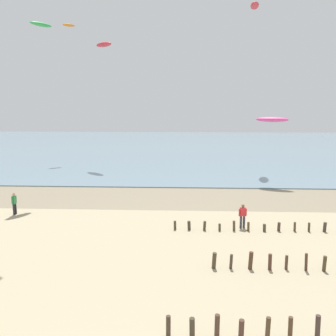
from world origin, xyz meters
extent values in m
cube|color=#84755B|center=(0.00, 23.73, 0.00)|extent=(120.00, 7.79, 0.01)
cube|color=slate|center=(0.00, 62.62, 0.05)|extent=(160.00, 70.00, 0.10)
cylinder|color=#413226|center=(-0.67, 3.83, 0.41)|extent=(0.17, 0.21, 0.82)
cylinder|color=#3E3427|center=(0.21, 3.81, 0.39)|extent=(0.21, 0.22, 0.79)
cylinder|color=#483226|center=(1.14, 3.84, 0.46)|extent=(0.19, 0.19, 0.92)
cylinder|color=#493129|center=(2.02, 3.78, 0.39)|extent=(0.20, 0.24, 0.79)
cylinder|color=#4B3825|center=(2.97, 3.73, 0.47)|extent=(0.19, 0.19, 0.94)
cylinder|color=#4D3625|center=(3.81, 3.83, 0.46)|extent=(0.18, 0.17, 0.91)
cylinder|color=#41322C|center=(4.76, 3.75, 0.52)|extent=(0.21, 0.18, 1.05)
cylinder|color=#463928|center=(1.50, 9.57, 0.43)|extent=(0.25, 0.23, 0.87)
cylinder|color=#433528|center=(2.38, 9.56, 0.39)|extent=(0.18, 0.17, 0.80)
cylinder|color=#493424|center=(3.40, 9.57, 0.47)|extent=(0.26, 0.23, 0.95)
cylinder|color=#4E3127|center=(4.39, 9.52, 0.43)|extent=(0.20, 0.19, 0.87)
cylinder|color=#493528|center=(5.27, 9.62, 0.38)|extent=(0.17, 0.19, 0.76)
cylinder|color=#473125|center=(6.23, 9.48, 0.48)|extent=(0.19, 0.18, 0.96)
cylinder|color=#473C26|center=(7.18, 9.49, 0.40)|extent=(0.22, 0.21, 0.82)
cylinder|color=#443926|center=(-0.71, 15.39, 0.31)|extent=(0.19, 0.18, 0.62)
cylinder|color=#3E3528|center=(0.26, 15.37, 0.31)|extent=(0.24, 0.21, 0.62)
cylinder|color=#3E3A24|center=(1.32, 15.31, 0.32)|extent=(0.21, 0.19, 0.65)
cylinder|color=#413A24|center=(2.33, 15.24, 0.25)|extent=(0.17, 0.17, 0.51)
cylinder|color=#4D3D28|center=(3.31, 15.32, 0.35)|extent=(0.19, 0.19, 0.70)
cylinder|color=#493C27|center=(4.29, 15.33, 0.31)|extent=(0.17, 0.16, 0.62)
cylinder|color=#423D2B|center=(5.36, 15.28, 0.25)|extent=(0.21, 0.22, 0.52)
cylinder|color=#463529|center=(6.35, 15.37, 0.31)|extent=(0.20, 0.22, 0.62)
cylinder|color=#463A24|center=(7.41, 15.37, 0.32)|extent=(0.17, 0.17, 0.65)
cylinder|color=#3D3A22|center=(8.36, 15.37, 0.31)|extent=(0.17, 0.16, 0.63)
cylinder|color=#3F332C|center=(9.41, 15.38, 0.33)|extent=(0.23, 0.21, 0.66)
cylinder|color=#232328|center=(-13.29, 18.12, 0.44)|extent=(0.16, 0.16, 0.88)
cylinder|color=#232328|center=(-13.26, 18.34, 0.44)|extent=(0.16, 0.16, 0.88)
cube|color=#338C4C|center=(-13.28, 18.23, 1.18)|extent=(0.27, 0.39, 0.60)
sphere|color=tan|center=(-13.28, 18.23, 1.60)|extent=(0.22, 0.22, 0.22)
cylinder|color=#338C4C|center=(-13.31, 17.99, 1.13)|extent=(0.09, 0.09, 0.52)
cylinder|color=#338C4C|center=(-13.25, 18.47, 1.13)|extent=(0.09, 0.09, 0.52)
cylinder|color=#383842|center=(3.86, 15.87, 0.44)|extent=(0.16, 0.16, 0.88)
cylinder|color=#383842|center=(4.08, 15.91, 0.44)|extent=(0.16, 0.16, 0.88)
cube|color=red|center=(3.97, 15.89, 1.18)|extent=(0.39, 0.27, 0.60)
sphere|color=brown|center=(3.97, 15.89, 1.60)|extent=(0.22, 0.22, 0.22)
cylinder|color=red|center=(3.73, 15.85, 1.13)|extent=(0.09, 0.09, 0.52)
cylinder|color=red|center=(4.20, 15.93, 1.13)|extent=(0.09, 0.09, 0.52)
ellipsoid|color=green|center=(-12.86, 24.83, 15.42)|extent=(1.79, 2.30, 0.40)
ellipsoid|color=red|center=(8.76, 41.11, 20.80)|extent=(1.79, 3.46, 0.73)
ellipsoid|color=red|center=(-10.90, 41.47, 16.21)|extent=(3.05, 2.91, 0.71)
ellipsoid|color=orange|center=(-17.16, 46.80, 19.79)|extent=(1.85, 1.65, 0.49)
ellipsoid|color=#E54C99|center=(9.07, 30.16, 6.87)|extent=(3.50, 2.08, 0.59)
camera|label=1|loc=(-0.15, -8.32, 8.60)|focal=38.64mm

